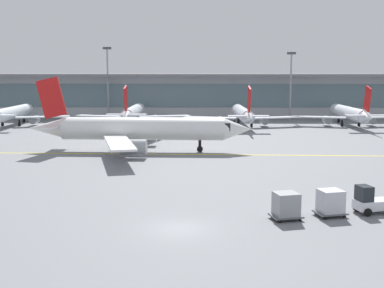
# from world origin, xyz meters

# --- Properties ---
(ground_plane) EXTENTS (400.00, 400.00, 0.00)m
(ground_plane) POSITION_xyz_m (0.00, 0.00, 0.00)
(ground_plane) COLOR slate
(taxiway_centreline_stripe) EXTENTS (109.97, 3.17, 0.01)m
(taxiway_centreline_stripe) POSITION_xyz_m (-6.16, 30.07, 0.00)
(taxiway_centreline_stripe) COLOR yellow
(taxiway_centreline_stripe) RESTS_ON ground_plane
(terminal_concourse) EXTENTS (168.73, 11.00, 9.60)m
(terminal_concourse) POSITION_xyz_m (0.00, 82.13, 4.92)
(terminal_concourse) COLOR #B2B7BC
(terminal_concourse) RESTS_ON ground_plane
(gate_airplane_1) EXTENTS (22.07, 23.68, 7.86)m
(gate_airplane_1) POSITION_xyz_m (-34.58, 62.31, 2.36)
(gate_airplane_1) COLOR white
(gate_airplane_1) RESTS_ON ground_plane
(gate_airplane_2) EXTENTS (22.07, 23.64, 7.86)m
(gate_airplane_2) POSITION_xyz_m (-11.87, 64.27, 2.36)
(gate_airplane_2) COLOR silver
(gate_airplane_2) RESTS_ON ground_plane
(gate_airplane_3) EXTENTS (22.05, 23.71, 7.86)m
(gate_airplane_3) POSITION_xyz_m (8.83, 61.82, 2.36)
(gate_airplane_3) COLOR silver
(gate_airplane_3) RESTS_ON ground_plane
(gate_airplane_4) EXTENTS (22.06, 23.70, 7.86)m
(gate_airplane_4) POSITION_xyz_m (29.07, 63.44, 2.36)
(gate_airplane_4) COLOR silver
(gate_airplane_4) RESTS_ON ground_plane
(taxiing_regional_jet) EXTENTS (29.07, 27.08, 9.64)m
(taxiing_regional_jet) POSITION_xyz_m (-6.54, 32.08, 2.89)
(taxiing_regional_jet) COLOR white
(taxiing_regional_jet) RESTS_ON ground_plane
(baggage_tug) EXTENTS (2.88, 2.17, 2.10)m
(baggage_tug) POSITION_xyz_m (13.90, 3.97, 0.89)
(baggage_tug) COLOR silver
(baggage_tug) RESTS_ON ground_plane
(cargo_dolly_lead) EXTENTS (2.45, 2.09, 1.94)m
(cargo_dolly_lead) POSITION_xyz_m (10.79, 3.13, 1.05)
(cargo_dolly_lead) COLOR #595B60
(cargo_dolly_lead) RESTS_ON ground_plane
(cargo_dolly_trailing) EXTENTS (2.45, 2.09, 1.94)m
(cargo_dolly_trailing) POSITION_xyz_m (7.46, 2.22, 1.05)
(cargo_dolly_trailing) COLOR #595B60
(cargo_dolly_trailing) RESTS_ON ground_plane
(apron_light_mast_1) EXTENTS (1.80, 0.36, 15.29)m
(apron_light_mast_1) POSITION_xyz_m (-18.91, 76.10, 8.34)
(apron_light_mast_1) COLOR gray
(apron_light_mast_1) RESTS_ON ground_plane
(apron_light_mast_2) EXTENTS (1.80, 0.36, 14.12)m
(apron_light_mast_2) POSITION_xyz_m (19.67, 73.66, 7.75)
(apron_light_mast_2) COLOR gray
(apron_light_mast_2) RESTS_ON ground_plane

